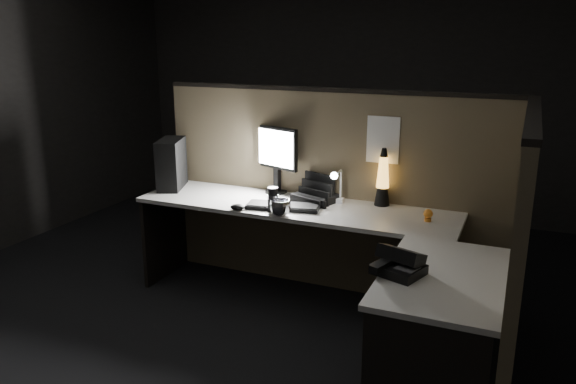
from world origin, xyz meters
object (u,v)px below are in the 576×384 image
at_px(lava_lamp, 383,182).
at_px(pc_tower, 171,164).
at_px(desk_phone, 399,263).
at_px(keyboard, 283,207).
at_px(monitor, 277,153).

bearing_deg(lava_lamp, pc_tower, -173.47).
height_order(pc_tower, desk_phone, pc_tower).
bearing_deg(pc_tower, lava_lamp, -14.19).
height_order(lava_lamp, desk_phone, lava_lamp).
xyz_separation_m(keyboard, desk_phone, (0.98, -0.78, 0.04)).
bearing_deg(keyboard, desk_phone, -49.43).
bearing_deg(monitor, pc_tower, -147.30).
relative_size(keyboard, desk_phone, 1.81).
distance_m(monitor, keyboard, 0.51).
relative_size(monitor, keyboard, 0.99).
xyz_separation_m(pc_tower, lava_lamp, (1.64, 0.19, -0.02)).
bearing_deg(monitor, keyboard, -40.80).
distance_m(keyboard, desk_phone, 1.25).
relative_size(pc_tower, monitor, 0.76).
bearing_deg(keyboard, monitor, 109.52).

